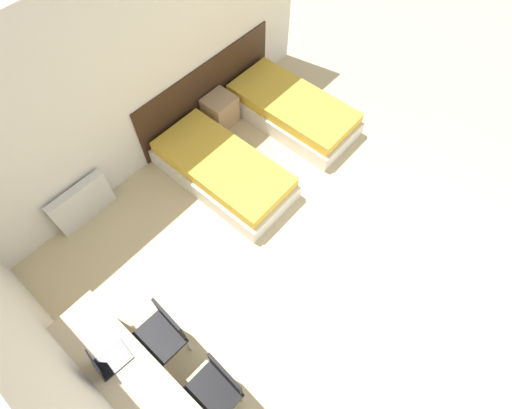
{
  "coord_description": "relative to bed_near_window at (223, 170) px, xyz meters",
  "views": [
    {
      "loc": [
        -1.88,
        0.63,
        4.59
      ],
      "look_at": [
        0.0,
        2.29,
        0.55
      ],
      "focal_mm": 28.0,
      "sensor_mm": 36.0,
      "label": 1
    }
  ],
  "objects": [
    {
      "name": "radiator",
      "position": [
        -1.6,
        0.94,
        0.08
      ],
      "size": [
        0.8,
        0.12,
        0.58
      ],
      "color": "silver",
      "rests_on": "ground_plane"
    },
    {
      "name": "nightstand",
      "position": [
        0.76,
        0.79,
        0.03
      ],
      "size": [
        0.44,
        0.4,
        0.48
      ],
      "color": "tan",
      "rests_on": "ground_plane"
    },
    {
      "name": "ground_plane",
      "position": [
        -0.27,
        -3.13,
        -0.21
      ],
      "size": [
        20.0,
        20.0,
        0.0
      ],
      "primitive_type": "plane",
      "color": "beige"
    },
    {
      "name": "wall_back",
      "position": [
        -0.27,
        1.06,
        1.14
      ],
      "size": [
        5.9,
        0.05,
        2.7
      ],
      "color": "white",
      "rests_on": "ground_plane"
    },
    {
      "name": "bed_near_window",
      "position": [
        0.0,
        0.0,
        0.0
      ],
      "size": [
        0.96,
        1.97,
        0.43
      ],
      "color": "silver",
      "rests_on": "ground_plane"
    },
    {
      "name": "chair_near_laptop",
      "position": [
        -2.04,
        -1.12,
        0.28
      ],
      "size": [
        0.49,
        0.49,
        0.85
      ],
      "rotation": [
        0.0,
        0.0,
        -0.05
      ],
      "color": "black",
      "rests_on": "ground_plane"
    },
    {
      "name": "desk",
      "position": [
        -2.47,
        -1.49,
        0.41
      ],
      "size": [
        0.5,
        2.28,
        0.78
      ],
      "color": "#C6B28E",
      "rests_on": "ground_plane"
    },
    {
      "name": "wall_left",
      "position": [
        -2.75,
        -1.05,
        1.14
      ],
      "size": [
        0.05,
        5.16,
        2.7
      ],
      "color": "white",
      "rests_on": "ground_plane"
    },
    {
      "name": "bed_near_door",
      "position": [
        1.51,
        0.0,
        0.0
      ],
      "size": [
        0.96,
        1.97,
        0.43
      ],
      "color": "silver",
      "rests_on": "ground_plane"
    },
    {
      "name": "headboard_panel",
      "position": [
        0.76,
        1.02,
        0.28
      ],
      "size": [
        2.57,
        0.03,
        0.97
      ],
      "color": "#382316",
      "rests_on": "ground_plane"
    },
    {
      "name": "chair_near_notebook",
      "position": [
        -2.04,
        -1.88,
        0.28
      ],
      "size": [
        0.49,
        0.49,
        0.85
      ],
      "rotation": [
        0.0,
        0.0,
        -0.05
      ],
      "color": "black",
      "rests_on": "ground_plane"
    },
    {
      "name": "laptop",
      "position": [
        -2.52,
        -1.05,
        0.63
      ],
      "size": [
        0.33,
        0.26,
        0.32
      ],
      "rotation": [
        0.0,
        0.0,
        -0.1
      ],
      "color": "black",
      "rests_on": "desk"
    }
  ]
}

